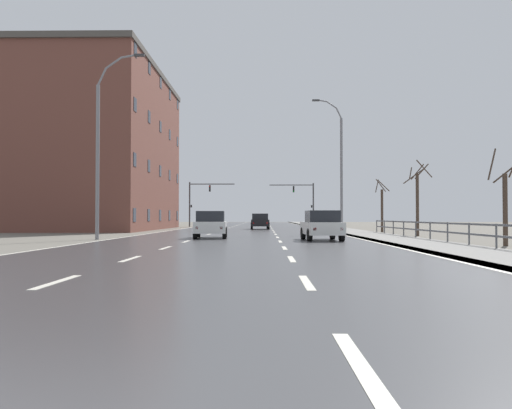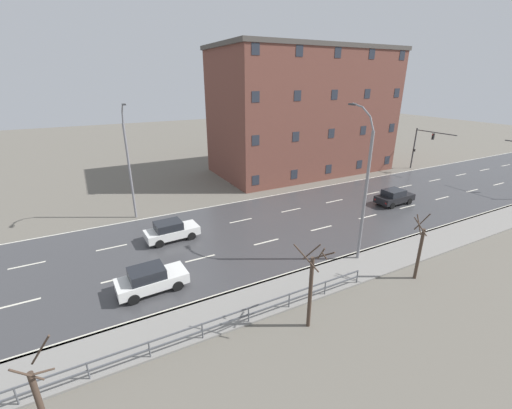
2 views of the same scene
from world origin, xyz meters
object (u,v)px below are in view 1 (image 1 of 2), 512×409
at_px(car_distant, 322,225).
at_px(car_near_right, 211,224).
at_px(traffic_signal_left, 199,197).
at_px(traffic_signal_right, 305,197).
at_px(brick_building, 101,150).
at_px(street_lamp_midground, 340,167).
at_px(street_lamp_left_bank, 101,148).
at_px(car_far_left, 260,221).

relative_size(car_distant, car_near_right, 1.00).
distance_m(car_distant, car_near_right, 6.71).
bearing_deg(traffic_signal_left, car_near_right, -81.74).
relative_size(traffic_signal_right, brick_building, 0.25).
distance_m(traffic_signal_right, brick_building, 27.23).
xyz_separation_m(street_lamp_midground, car_distant, (-2.90, -13.62, -4.36)).
height_order(street_lamp_midground, street_lamp_left_bank, street_lamp_midground).
height_order(car_far_left, brick_building, brick_building).
bearing_deg(street_lamp_midground, street_lamp_left_bank, -139.74).
xyz_separation_m(street_lamp_midground, traffic_signal_left, (-14.22, 25.06, -1.36)).
xyz_separation_m(street_lamp_left_bank, car_near_right, (5.87, 1.76, -4.19)).
height_order(street_lamp_midground, car_distant, street_lamp_midground).
bearing_deg(car_distant, street_lamp_midground, 74.93).
relative_size(car_far_left, car_near_right, 0.99).
bearing_deg(brick_building, street_lamp_midground, -25.93).
distance_m(car_distant, car_far_left, 24.99).
height_order(traffic_signal_right, traffic_signal_left, traffic_signal_left).
xyz_separation_m(traffic_signal_left, car_near_right, (5.21, -35.89, -2.99)).
relative_size(car_distant, brick_building, 0.18).
bearing_deg(car_distant, car_near_right, 152.43).
bearing_deg(street_lamp_left_bank, car_far_left, 70.23).
relative_size(street_lamp_midground, street_lamp_left_bank, 1.03).
xyz_separation_m(traffic_signal_right, car_distant, (-2.21, -40.58, -2.98)).
bearing_deg(traffic_signal_right, traffic_signal_left, -171.99).
bearing_deg(traffic_signal_right, car_distant, -93.11).
height_order(traffic_signal_right, brick_building, brick_building).
bearing_deg(car_distant, traffic_signal_right, 83.83).
xyz_separation_m(traffic_signal_left, car_distant, (11.32, -38.68, -2.99)).
distance_m(traffic_signal_right, car_far_left, 17.07).
distance_m(street_lamp_midground, traffic_signal_right, 27.00).
xyz_separation_m(car_far_left, car_near_right, (-2.66, -21.97, 0.00)).
bearing_deg(car_near_right, car_far_left, 79.87).
bearing_deg(brick_building, traffic_signal_right, 36.88).
relative_size(traffic_signal_right, traffic_signal_left, 1.00).
bearing_deg(traffic_signal_left, traffic_signal_right, 8.01).
height_order(street_lamp_left_bank, car_near_right, street_lamp_left_bank).
relative_size(street_lamp_left_bank, car_far_left, 2.47).
xyz_separation_m(car_distant, car_near_right, (-6.11, 2.78, 0.00)).
relative_size(traffic_signal_right, car_near_right, 1.37).
relative_size(street_lamp_left_bank, traffic_signal_left, 1.77).
xyz_separation_m(street_lamp_midground, car_near_right, (-9.00, -10.84, -4.36)).
height_order(street_lamp_midground, traffic_signal_right, street_lamp_midground).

